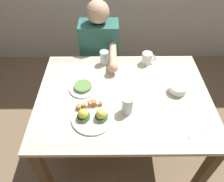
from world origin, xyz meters
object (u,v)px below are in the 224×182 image
at_px(dining_table, 123,105).
at_px(water_glass_far, 104,58).
at_px(fruit_bowl, 178,89).
at_px(fork, 198,133).
at_px(eggs_benedict_plate, 93,115).
at_px(side_plate, 83,87).
at_px(diner_person, 100,55).
at_px(coffee_mug, 147,58).
at_px(water_glass_near, 127,106).

bearing_deg(dining_table, water_glass_far, 111.27).
distance_m(fruit_bowl, fork, 0.35).
height_order(eggs_benedict_plate, side_plate, eggs_benedict_plate).
xyz_separation_m(eggs_benedict_plate, water_glass_far, (0.06, 0.55, 0.03)).
distance_m(fruit_bowl, diner_person, 0.81).
height_order(eggs_benedict_plate, coffee_mug, coffee_mug).
distance_m(coffee_mug, diner_person, 0.48).
bearing_deg(coffee_mug, water_glass_near, -110.46).
height_order(dining_table, fruit_bowl, fruit_bowl).
bearing_deg(water_glass_near, side_plate, 145.21).
relative_size(dining_table, coffee_mug, 10.79).
xyz_separation_m(dining_table, fork, (0.42, -0.32, 0.11)).
distance_m(fruit_bowl, side_plate, 0.67).
bearing_deg(eggs_benedict_plate, fork, -11.06).
distance_m(dining_table, diner_person, 0.63).
bearing_deg(fork, coffee_mug, 108.04).
relative_size(fruit_bowl, side_plate, 0.60).
bearing_deg(eggs_benedict_plate, fruit_bowl, 21.09).
height_order(coffee_mug, water_glass_far, water_glass_far).
relative_size(fruit_bowl, water_glass_near, 0.98).
bearing_deg(water_glass_near, fork, -23.09).
height_order(water_glass_near, water_glass_far, water_glass_near).
relative_size(dining_table, water_glass_far, 10.65).
bearing_deg(coffee_mug, fork, -71.96).
bearing_deg(eggs_benedict_plate, water_glass_far, 83.37).
relative_size(water_glass_near, water_glass_far, 1.09).
xyz_separation_m(coffee_mug, side_plate, (-0.49, -0.29, -0.04)).
bearing_deg(fruit_bowl, diner_person, 134.71).
bearing_deg(side_plate, water_glass_near, -34.79).
bearing_deg(diner_person, fork, -56.41).
xyz_separation_m(coffee_mug, water_glass_near, (-0.19, -0.50, 0.00)).
bearing_deg(fruit_bowl, side_plate, 176.88).
bearing_deg(water_glass_far, coffee_mug, 0.23).
distance_m(eggs_benedict_plate, diner_person, 0.81).
height_order(fruit_bowl, fork, fruit_bowl).
bearing_deg(water_glass_far, side_plate, -116.65).
distance_m(eggs_benedict_plate, side_plate, 0.27).
distance_m(fork, water_glass_far, 0.88).
xyz_separation_m(dining_table, eggs_benedict_plate, (-0.20, -0.20, 0.13)).
bearing_deg(coffee_mug, fruit_bowl, -61.92).
relative_size(dining_table, fork, 8.07).
bearing_deg(coffee_mug, diner_person, 148.24).
distance_m(coffee_mug, water_glass_near, 0.54).
relative_size(fruit_bowl, fork, 0.81).
xyz_separation_m(dining_table, fruit_bowl, (0.38, 0.03, 0.14)).
distance_m(fruit_bowl, water_glass_near, 0.40).
bearing_deg(dining_table, side_plate, 167.37).
bearing_deg(water_glass_near, eggs_benedict_plate, -166.66).
height_order(fork, water_glass_near, water_glass_near).
relative_size(water_glass_near, diner_person, 0.11).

